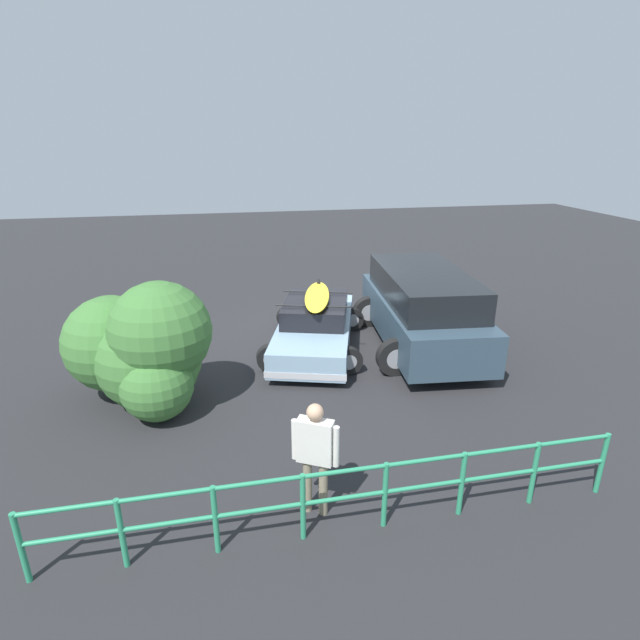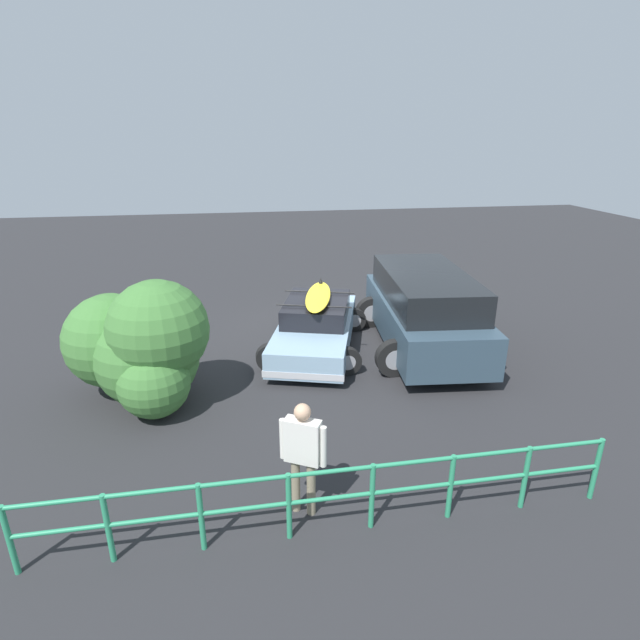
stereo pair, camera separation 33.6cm
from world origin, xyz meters
name	(u,v)px [view 1 (the left image)]	position (x,y,z in m)	size (l,w,h in m)	color
ground_plane	(324,336)	(0.00, 0.00, -0.01)	(44.00, 44.00, 0.02)	#28282B
sedan_car	(315,326)	(0.36, 0.73, 0.57)	(2.92, 4.41, 1.45)	#8CADC6
suv_car	(422,308)	(-2.16, 1.06, 0.96)	(3.03, 5.12, 1.85)	#334756
person_bystander	(315,449)	(1.39, 6.16, 0.99)	(0.58, 0.39, 1.65)	gray
railing_fence	(345,492)	(1.09, 6.59, 0.62)	(7.51, 0.14, 0.96)	#2D9366
bush_near_left	(143,350)	(3.94, 2.64, 1.08)	(2.79, 2.61, 2.45)	#4C3828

